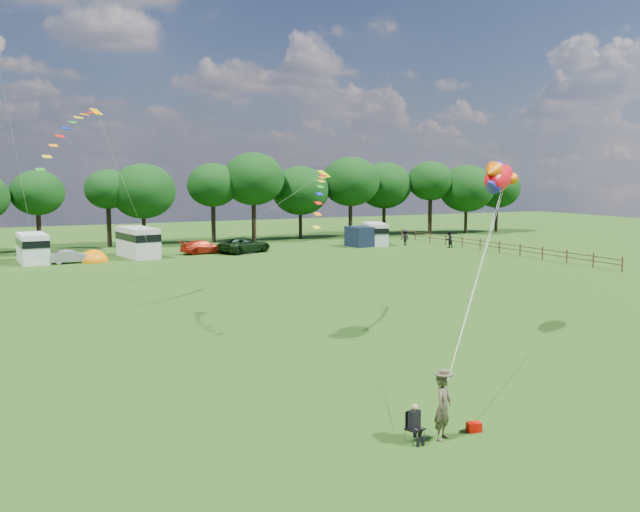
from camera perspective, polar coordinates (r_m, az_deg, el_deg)
name	(u,v)px	position (r m, az deg, el deg)	size (l,w,h in m)	color
ground_plane	(410,380)	(28.20, 7.22, -9.83)	(180.00, 180.00, 0.00)	black
tree_line	(177,187)	(80.18, -11.38, 5.41)	(102.98, 10.98, 10.27)	black
fence	(490,245)	(74.22, 13.41, 0.90)	(0.12, 33.12, 1.20)	#472D19
car_b	(70,257)	(66.61, -19.35, -0.05)	(1.25, 3.35, 1.18)	gray
car_c	(203,247)	(71.14, -9.33, 0.71)	(1.85, 4.41, 1.32)	#AC1F0C
car_d	(245,245)	(71.40, -6.02, 0.88)	(2.58, 5.70, 1.55)	black
campervan_b	(33,247)	(68.13, -22.01, 0.67)	(2.52, 5.41, 2.60)	white
campervan_c	(138,241)	(69.44, -14.36, 1.15)	(3.23, 6.04, 2.82)	silver
campervan_d	(375,233)	(79.06, 4.42, 1.84)	(3.62, 5.35, 2.42)	silver
tent_orange	(93,261)	(67.23, -17.67, -0.41)	(2.70, 2.96, 2.11)	orange
tent_greyblue	(240,252)	(72.06, -6.39, 0.32)	(3.28, 3.59, 2.44)	#465B66
awning_navy	(364,236)	(77.53, 3.58, 1.59)	(3.45, 2.81, 2.16)	black
kite_flyer	(443,407)	(22.17, 9.83, -11.82)	(0.73, 0.48, 2.00)	#4C4630
camp_chair	(414,419)	(21.90, 7.52, -12.82)	(0.59, 0.60, 1.19)	#99999E
kite_bag	(474,427)	(23.22, 12.20, -13.23)	(0.42, 0.28, 0.30)	#D60900
fish_kite	(497,177)	(35.02, 14.01, 6.11)	(3.44, 2.85, 1.91)	red
streamer_kite_b	(74,127)	(44.43, -19.08, 9.69)	(4.37, 4.73, 3.83)	#FF9901
streamer_kite_c	(321,188)	(36.99, 0.09, 5.42)	(3.23, 4.97, 2.82)	#CCDA04
walker_a	(449,240)	(76.79, 10.29, 1.31)	(0.87, 0.54, 1.79)	black
walker_b	(405,237)	(78.73, 6.80, 1.48)	(1.13, 0.52, 1.74)	black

